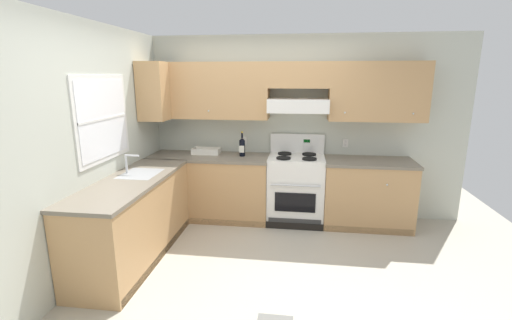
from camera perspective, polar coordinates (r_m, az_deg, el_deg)
name	(u,v)px	position (r m, az deg, el deg)	size (l,w,h in m)	color
ground_plane	(245,263)	(4.02, -1.81, -16.39)	(7.04, 7.04, 0.00)	#B2AA99
wall_back	(291,114)	(4.99, 5.63, 7.44)	(4.68, 0.57, 2.55)	beige
wall_left	(108,136)	(4.31, -22.84, 3.65)	(0.47, 4.00, 2.55)	beige
counter_back_run	(273,190)	(4.94, 2.71, -4.80)	(3.60, 0.65, 0.91)	tan
counter_left_run	(134,218)	(4.18, -19.12, -8.91)	(0.63, 1.91, 1.13)	tan
stove	(296,188)	(4.93, 6.46, -4.59)	(0.76, 0.62, 1.20)	white
wine_bottle	(242,146)	(4.88, -2.26, 2.21)	(0.08, 0.08, 0.35)	black
bowl	(206,152)	(5.10, -8.05, 1.32)	(0.39, 0.22, 0.08)	white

